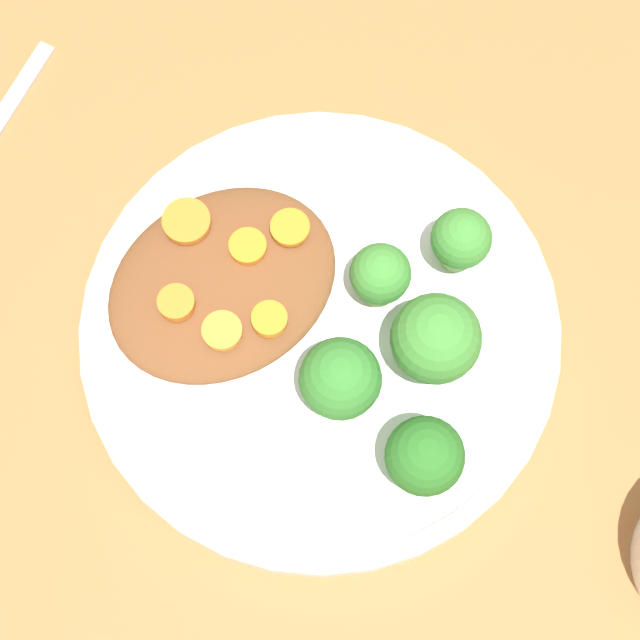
% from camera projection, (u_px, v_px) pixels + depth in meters
% --- Properties ---
extents(ground_plane, '(4.00, 4.00, 0.00)m').
position_uv_depth(ground_plane, '(320.00, 340.00, 0.60)').
color(ground_plane, '#9E6638').
extents(plate, '(0.26, 0.26, 0.03)m').
position_uv_depth(plate, '(320.00, 332.00, 0.59)').
color(plate, white).
rests_on(plate, ground_plane).
extents(stew_mound, '(0.13, 0.11, 0.02)m').
position_uv_depth(stew_mound, '(222.00, 283.00, 0.58)').
color(stew_mound, brown).
rests_on(stew_mound, plate).
extents(broccoli_floret_0, '(0.05, 0.05, 0.06)m').
position_uv_depth(broccoli_floret_0, '(436.00, 339.00, 0.54)').
color(broccoli_floret_0, '#759E51').
rests_on(broccoli_floret_0, plate).
extents(broccoli_floret_1, '(0.04, 0.04, 0.05)m').
position_uv_depth(broccoli_floret_1, '(425.00, 456.00, 0.53)').
color(broccoli_floret_1, '#759E51').
rests_on(broccoli_floret_1, plate).
extents(broccoli_floret_2, '(0.03, 0.03, 0.05)m').
position_uv_depth(broccoli_floret_2, '(461.00, 240.00, 0.57)').
color(broccoli_floret_2, '#759E51').
rests_on(broccoli_floret_2, plate).
extents(broccoli_floret_3, '(0.03, 0.03, 0.04)m').
position_uv_depth(broccoli_floret_3, '(379.00, 274.00, 0.57)').
color(broccoli_floret_3, '#759E51').
rests_on(broccoli_floret_3, plate).
extents(broccoli_floret_4, '(0.04, 0.04, 0.06)m').
position_uv_depth(broccoli_floret_4, '(340.00, 379.00, 0.54)').
color(broccoli_floret_4, '#7FA85B').
rests_on(broccoli_floret_4, plate).
extents(carrot_slice_0, '(0.02, 0.02, 0.01)m').
position_uv_depth(carrot_slice_0, '(176.00, 303.00, 0.56)').
color(carrot_slice_0, orange).
rests_on(carrot_slice_0, stew_mound).
extents(carrot_slice_1, '(0.02, 0.02, 0.01)m').
position_uv_depth(carrot_slice_1, '(269.00, 319.00, 0.56)').
color(carrot_slice_1, orange).
rests_on(carrot_slice_1, stew_mound).
extents(carrot_slice_2, '(0.02, 0.02, 0.00)m').
position_uv_depth(carrot_slice_2, '(248.00, 246.00, 0.57)').
color(carrot_slice_2, orange).
rests_on(carrot_slice_2, stew_mound).
extents(carrot_slice_3, '(0.02, 0.02, 0.00)m').
position_uv_depth(carrot_slice_3, '(222.00, 331.00, 0.56)').
color(carrot_slice_3, orange).
rests_on(carrot_slice_3, stew_mound).
extents(carrot_slice_4, '(0.02, 0.02, 0.00)m').
position_uv_depth(carrot_slice_4, '(290.00, 228.00, 0.58)').
color(carrot_slice_4, orange).
rests_on(carrot_slice_4, stew_mound).
extents(carrot_slice_5, '(0.03, 0.03, 0.00)m').
position_uv_depth(carrot_slice_5, '(187.00, 221.00, 0.58)').
color(carrot_slice_5, orange).
rests_on(carrot_slice_5, stew_mound).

